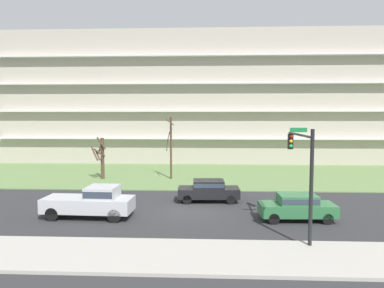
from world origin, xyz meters
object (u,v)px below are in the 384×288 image
sedan_black_center_left (209,190)px  tree_left (171,147)px  traffic_signal_mast (302,162)px  sedan_green_near_left (297,206)px  tree_far_left (101,157)px  pickup_silver_center_right (92,201)px

sedan_black_center_left → tree_left: bearing=-69.8°
tree_left → sedan_black_center_left: size_ratio=1.37×
tree_left → traffic_signal_mast: size_ratio=1.09×
sedan_green_near_left → sedan_black_center_left: (-5.27, 4.50, 0.00)m
tree_left → traffic_signal_mast: (8.47, -16.27, 0.69)m
tree_far_left → tree_left: tree_left is taller
tree_left → traffic_signal_mast: bearing=-62.5°
traffic_signal_mast → pickup_silver_center_right: bearing=166.5°
sedan_green_near_left → tree_left: bearing=121.5°
sedan_green_near_left → pickup_silver_center_right: 12.36m
sedan_green_near_left → pickup_silver_center_right: (-12.36, -0.01, 0.14)m
tree_left → sedan_black_center_left: 9.91m
tree_far_left → sedan_black_center_left: tree_far_left is taller
traffic_signal_mast → tree_left: bearing=117.5°
sedan_black_center_left → traffic_signal_mast: (4.78, -7.36, 2.99)m
tree_far_left → pickup_silver_center_right: bearing=-75.8°
tree_left → pickup_silver_center_right: 14.01m
tree_far_left → pickup_silver_center_right: 13.39m
sedan_black_center_left → pickup_silver_center_right: pickup_silver_center_right is taller
pickup_silver_center_right → tree_left: bearing=78.1°
tree_left → sedan_green_near_left: bearing=-56.3°
tree_far_left → traffic_signal_mast: bearing=-46.2°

